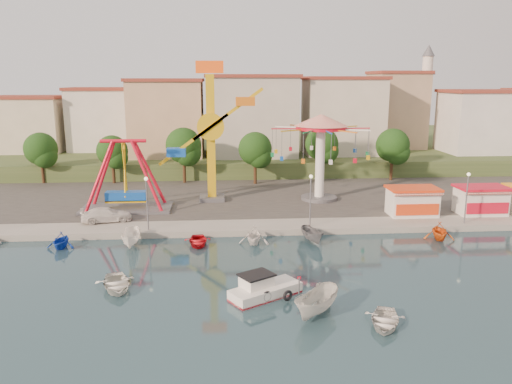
{
  "coord_description": "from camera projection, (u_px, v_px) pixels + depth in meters",
  "views": [
    {
      "loc": [
        -0.83,
        -34.5,
        14.99
      ],
      "look_at": [
        2.66,
        14.0,
        4.0
      ],
      "focal_mm": 35.0,
      "sensor_mm": 36.0,
      "label": 1
    }
  ],
  "objects": [
    {
      "name": "building_0",
      "position": [
        10.0,
        119.0,
        77.44
      ],
      "size": [
        9.26,
        9.53,
        11.87
      ],
      "primitive_type": "cube",
      "color": "beige",
      "rests_on": "hill_terrace"
    },
    {
      "name": "pirate_ship_ride",
      "position": [
        125.0,
        177.0,
        55.62
      ],
      "size": [
        10.0,
        5.0,
        8.0
      ],
      "color": "#59595E",
      "rests_on": "quay_deck"
    },
    {
      "name": "quay_deck",
      "position": [
        225.0,
        157.0,
        97.18
      ],
      "size": [
        200.0,
        100.0,
        0.6
      ],
      "primitive_type": "cube",
      "color": "#9E998E",
      "rests_on": "ground"
    },
    {
      "name": "tree_2",
      "position": [
        184.0,
        146.0,
        70.04
      ],
      "size": [
        5.02,
        5.02,
        7.85
      ],
      "color": "#382314",
      "rests_on": "quay_deck"
    },
    {
      "name": "moored_boat_7",
      "position": [
        439.0,
        231.0,
        47.66
      ],
      "size": [
        3.51,
        3.84,
        1.72
      ],
      "primitive_type": "imported",
      "rotation": [
        0.0,
        0.0,
        -0.23
      ],
      "color": "#E35814",
      "rests_on": "ground"
    },
    {
      "name": "tree_3",
      "position": [
        255.0,
        149.0,
        69.41
      ],
      "size": [
        4.68,
        4.68,
        7.32
      ],
      "color": "#382314",
      "rests_on": "quay_deck"
    },
    {
      "name": "moored_boat_5",
      "position": [
        312.0,
        235.0,
        46.84
      ],
      "size": [
        2.3,
        3.86,
        1.4
      ],
      "primitive_type": "imported",
      "rotation": [
        0.0,
        0.0,
        0.28
      ],
      "color": "slate",
      "rests_on": "ground"
    },
    {
      "name": "moored_boat_3",
      "position": [
        198.0,
        241.0,
        46.16
      ],
      "size": [
        2.69,
        3.65,
        0.73
      ],
      "primitive_type": "imported",
      "rotation": [
        0.0,
        0.0,
        0.05
      ],
      "color": "red",
      "rests_on": "ground"
    },
    {
      "name": "asphalt_pad",
      "position": [
        227.0,
        191.0,
        65.98
      ],
      "size": [
        90.0,
        28.0,
        0.01
      ],
      "primitive_type": "cube",
      "color": "#4C4944",
      "rests_on": "quay_deck"
    },
    {
      "name": "rowboat_a",
      "position": [
        116.0,
        284.0,
        36.39
      ],
      "size": [
        3.91,
        4.7,
        0.84
      ],
      "primitive_type": "imported",
      "rotation": [
        0.0,
        0.0,
        0.28
      ],
      "color": "white",
      "rests_on": "ground"
    },
    {
      "name": "lamp_post_1",
      "position": [
        147.0,
        205.0,
        48.33
      ],
      "size": [
        0.14,
        0.14,
        5.0
      ],
      "primitive_type": "cylinder",
      "color": "#59595E",
      "rests_on": "quay_deck"
    },
    {
      "name": "lamp_post_2",
      "position": [
        310.0,
        202.0,
        49.45
      ],
      "size": [
        0.14,
        0.14,
        5.0
      ],
      "primitive_type": "cylinder",
      "color": "#59595E",
      "rests_on": "quay_deck"
    },
    {
      "name": "ground",
      "position": [
        234.0,
        287.0,
        36.92
      ],
      "size": [
        200.0,
        200.0,
        0.0
      ],
      "primitive_type": "plane",
      "color": "#142B39",
      "rests_on": "ground"
    },
    {
      "name": "kamikaze_tower",
      "position": [
        215.0,
        137.0,
        59.01
      ],
      "size": [
        8.32,
        3.1,
        16.5
      ],
      "color": "#59595E",
      "rests_on": "quay_deck"
    },
    {
      "name": "booth_left",
      "position": [
        412.0,
        201.0,
        53.87
      ],
      "size": [
        5.4,
        3.78,
        3.08
      ],
      "color": "white",
      "rests_on": "quay_deck"
    },
    {
      "name": "moored_boat_1",
      "position": [
        61.0,
        240.0,
        45.21
      ],
      "size": [
        2.73,
        3.09,
        1.51
      ],
      "primitive_type": "imported",
      "rotation": [
        0.0,
        0.0,
        -0.09
      ],
      "color": "#143BB4",
      "rests_on": "ground"
    },
    {
      "name": "rowboat_b",
      "position": [
        385.0,
        320.0,
        30.96
      ],
      "size": [
        3.66,
        4.28,
        0.75
      ],
      "primitive_type": "imported",
      "rotation": [
        0.0,
        0.0,
        -0.35
      ],
      "color": "silver",
      "rests_on": "ground"
    },
    {
      "name": "skiff",
      "position": [
        317.0,
        303.0,
        32.16
      ],
      "size": [
        4.25,
        4.61,
        1.76
      ],
      "primitive_type": "imported",
      "rotation": [
        0.0,
        0.0,
        -0.7
      ],
      "color": "silver",
      "rests_on": "ground"
    },
    {
      "name": "minaret",
      "position": [
        426.0,
        93.0,
        89.21
      ],
      "size": [
        2.8,
        2.8,
        18.0
      ],
      "color": "silver",
      "rests_on": "hill_terrace"
    },
    {
      "name": "booth_mid",
      "position": [
        481.0,
        200.0,
        54.4
      ],
      "size": [
        5.4,
        3.78,
        3.08
      ],
      "color": "white",
      "rests_on": "quay_deck"
    },
    {
      "name": "building_1",
      "position": [
        98.0,
        126.0,
        83.81
      ],
      "size": [
        12.33,
        9.01,
        8.63
      ],
      "primitive_type": "cube",
      "color": "silver",
      "rests_on": "hill_terrace"
    },
    {
      "name": "tree_4",
      "position": [
        322.0,
        144.0,
        72.98
      ],
      "size": [
        4.86,
        4.86,
        7.6
      ],
      "color": "#382314",
      "rests_on": "quay_deck"
    },
    {
      "name": "lamp_post_3",
      "position": [
        466.0,
        199.0,
        50.57
      ],
      "size": [
        0.14,
        0.14,
        5.0
      ],
      "primitive_type": "cylinder",
      "color": "#59595E",
      "rests_on": "quay_deck"
    },
    {
      "name": "tree_0",
      "position": [
        41.0,
        149.0,
        69.88
      ],
      "size": [
        4.6,
        4.6,
        7.19
      ],
      "color": "#382314",
      "rests_on": "quay_deck"
    },
    {
      "name": "van",
      "position": [
        106.0,
        215.0,
        51.54
      ],
      "size": [
        5.39,
        3.18,
        1.47
      ],
      "primitive_type": "imported",
      "rotation": [
        0.0,
        0.0,
        1.81
      ],
      "color": "silver",
      "rests_on": "quay_deck"
    },
    {
      "name": "building_4",
      "position": [
        334.0,
        123.0,
        87.36
      ],
      "size": [
        10.75,
        9.23,
        9.24
      ],
      "primitive_type": "cube",
      "color": "beige",
      "rests_on": "hill_terrace"
    },
    {
      "name": "building_6",
      "position": [
        483.0,
        114.0,
        85.44
      ],
      "size": [
        8.23,
        8.98,
        12.36
      ],
      "primitive_type": "cube",
      "color": "silver",
      "rests_on": "hill_terrace"
    },
    {
      "name": "moored_boat_4",
      "position": [
        254.0,
        235.0,
        46.42
      ],
      "size": [
        3.42,
        3.76,
        1.71
      ],
      "primitive_type": "imported",
      "rotation": [
        0.0,
        0.0,
        -0.21
      ],
      "color": "white",
      "rests_on": "ground"
    },
    {
      "name": "building_5",
      "position": [
        412.0,
        117.0,
        86.26
      ],
      "size": [
        12.77,
        10.96,
        11.21
      ],
      "primitive_type": "cube",
      "color": "tan",
      "rests_on": "hill_terrace"
    },
    {
      "name": "cabin_motorboat",
      "position": [
        264.0,
        290.0,
        35.14
      ],
      "size": [
        5.45,
        4.38,
        1.82
      ],
      "rotation": [
        0.0,
        0.0,
        0.55
      ],
      "color": "white",
      "rests_on": "ground"
    },
    {
      "name": "tree_1",
      "position": [
        112.0,
        151.0,
        69.92
      ],
      "size": [
        4.35,
        4.35,
        6.8
      ],
      "color": "#382314",
      "rests_on": "quay_deck"
    },
    {
      "name": "hill_terrace",
      "position": [
        224.0,
        147.0,
        101.78
      ],
      "size": [
        200.0,
        60.0,
        3.0
      ],
      "primitive_type": "cube",
      "color": "#384C26",
      "rests_on": "ground"
    },
    {
      "name": "tree_5",
      "position": [
        393.0,
        145.0,
        71.91
      ],
      "size": [
        4.83,
        4.83,
        7.54
      ],
      "color": "#382314",
      "rests_on": "quay_deck"
    },
    {
      "name": "building_2",
      "position": [
        177.0,
        118.0,
        85.01
      ],
      "size": [
        11.95,
        9.28,
        11.23
      ],
      "primitive_type": "cube",
      "color": "tan",
      "rests_on": "hill_terrace"
    },
    {
      "name": "building_3",
      "position": [
        259.0,
        125.0,
        83.12
      ],
      "size": [
        12.59,
        10.5,
        9.2
      ],
      "primitive_type": "cube",
      "color": "beige",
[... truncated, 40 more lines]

